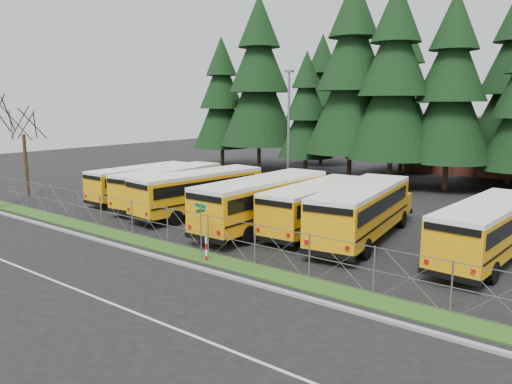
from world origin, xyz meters
TOP-DOWN VIEW (x-y plane):
  - ground at (0.00, 0.00)m, footprint 120.00×120.00m
  - curb at (0.00, -3.10)m, footprint 50.00×0.25m
  - grass_verge at (0.00, -1.70)m, footprint 50.00×1.40m
  - road_lane_line at (0.00, -8.00)m, footprint 50.00×0.12m
  - chainlink_fence at (0.00, -1.00)m, footprint 44.00×0.10m
  - bus_0 at (-14.50, 6.24)m, footprint 2.60×10.25m
  - bus_1 at (-11.02, 5.90)m, footprint 3.54×11.11m
  - bus_2 at (-7.42, 5.36)m, footprint 3.89×11.53m
  - bus_4 at (-1.61, 4.82)m, footprint 2.86×11.97m
  - bus_5 at (1.09, 6.38)m, footprint 3.07×10.98m
  - bus_6 at (4.07, 6.17)m, footprint 4.39×12.06m
  - bus_east at (10.54, 6.42)m, footprint 3.33×11.21m
  - street_sign at (-0.55, -1.96)m, footprint 0.84×0.55m
  - striped_bollard at (-0.15, -2.04)m, footprint 0.11×0.11m
  - light_standard at (-7.37, 15.56)m, footprint 0.70×0.35m
  - conifer_0 at (-24.22, 26.27)m, footprint 6.86×6.86m
  - conifer_1 at (-18.51, 26.09)m, footprint 8.67×8.67m
  - conifer_2 at (-12.07, 25.75)m, footprint 5.79×5.79m
  - conifer_3 at (-6.33, 24.52)m, footprint 8.65×8.65m
  - conifer_4 at (-1.87, 23.74)m, footprint 8.11×8.11m
  - conifer_5 at (2.52, 25.51)m, footprint 7.63×7.63m
  - conifer_10 at (-15.49, 34.66)m, footprint 7.08×7.08m
  - conifer_11 at (-4.93, 33.94)m, footprint 7.48×7.48m
  - bare_tree_1 at (-23.45, 1.47)m, footprint 5.04×5.04m

SIDE VIEW (x-z plane):
  - ground at x=0.00m, z-range 0.00..0.00m
  - road_lane_line at x=0.00m, z-range 0.00..0.01m
  - grass_verge at x=0.00m, z-range 0.00..0.06m
  - curb at x=0.00m, z-range 0.00..0.12m
  - striped_bollard at x=-0.15m, z-range 0.00..1.20m
  - chainlink_fence at x=0.00m, z-range 0.00..2.00m
  - bus_0 at x=-14.50m, z-range 0.00..2.68m
  - bus_5 at x=1.09m, z-range 0.00..2.85m
  - bus_1 at x=-11.02m, z-range 0.00..2.86m
  - bus_east at x=10.54m, z-range 0.00..2.90m
  - bus_2 at x=-7.42m, z-range 0.00..2.97m
  - bus_6 at x=4.07m, z-range 0.00..3.09m
  - bus_4 at x=-1.61m, z-range 0.00..3.14m
  - street_sign at x=-0.55m, z-range 0.63..3.44m
  - bare_tree_1 at x=-23.45m, z-range 0.00..7.20m
  - light_standard at x=-7.37m, z-range 0.43..10.57m
  - conifer_2 at x=-12.07m, z-range 0.00..12.80m
  - conifer_0 at x=-24.22m, z-range 0.00..15.17m
  - conifer_10 at x=-15.49m, z-range 0.00..15.66m
  - conifer_11 at x=-4.93m, z-range 0.00..16.55m
  - conifer_5 at x=2.52m, z-range 0.00..16.88m
  - conifer_4 at x=-1.87m, z-range 0.00..17.94m
  - conifer_3 at x=-6.33m, z-range 0.00..19.14m
  - conifer_1 at x=-18.51m, z-range 0.00..19.18m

